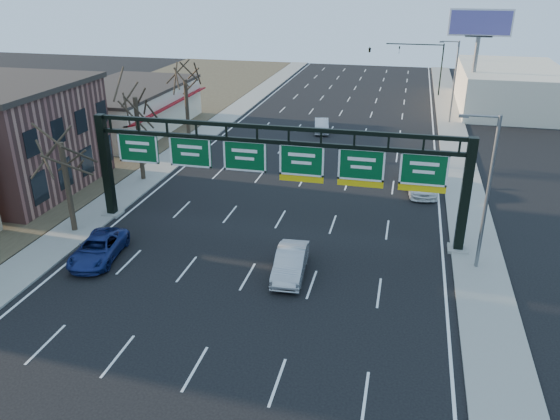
% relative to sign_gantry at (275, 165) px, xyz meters
% --- Properties ---
extents(ground, '(160.00, 160.00, 0.00)m').
position_rel_sign_gantry_xyz_m(ground, '(-0.16, -8.00, -4.63)').
color(ground, black).
rests_on(ground, ground).
extents(sidewalk_left, '(3.00, 120.00, 0.12)m').
position_rel_sign_gantry_xyz_m(sidewalk_left, '(-12.96, 12.00, -4.57)').
color(sidewalk_left, gray).
rests_on(sidewalk_left, ground).
extents(sidewalk_right, '(3.00, 120.00, 0.12)m').
position_rel_sign_gantry_xyz_m(sidewalk_right, '(12.64, 12.00, -4.57)').
color(sidewalk_right, gray).
rests_on(sidewalk_right, ground).
extents(dirt_strip_left, '(21.00, 120.00, 0.06)m').
position_rel_sign_gantry_xyz_m(dirt_strip_left, '(-25.16, 12.00, -4.60)').
color(dirt_strip_left, '#473D2B').
rests_on(dirt_strip_left, ground).
extents(lane_markings, '(21.60, 120.00, 0.01)m').
position_rel_sign_gantry_xyz_m(lane_markings, '(-0.16, 12.00, -4.62)').
color(lane_markings, white).
rests_on(lane_markings, ground).
extents(sign_gantry, '(24.60, 1.20, 7.20)m').
position_rel_sign_gantry_xyz_m(sign_gantry, '(0.00, 0.00, 0.00)').
color(sign_gantry, black).
rests_on(sign_gantry, ground).
extents(brick_block, '(10.40, 12.40, 8.30)m').
position_rel_sign_gantry_xyz_m(brick_block, '(-21.66, 3.00, -0.47)').
color(brick_block, brown).
rests_on(brick_block, ground).
extents(cream_strip, '(10.90, 18.40, 4.70)m').
position_rel_sign_gantry_xyz_m(cream_strip, '(-21.64, 21.00, -2.27)').
color(cream_strip, beige).
rests_on(cream_strip, ground).
extents(building_right_distant, '(12.00, 20.00, 5.00)m').
position_rel_sign_gantry_xyz_m(building_right_distant, '(19.84, 42.00, -2.13)').
color(building_right_distant, beige).
rests_on(building_right_distant, ground).
extents(tree_gantry, '(3.60, 3.60, 8.48)m').
position_rel_sign_gantry_xyz_m(tree_gantry, '(-12.96, -3.00, 2.48)').
color(tree_gantry, '#2F261A').
rests_on(tree_gantry, sidewalk_left).
extents(tree_mid, '(3.60, 3.60, 9.24)m').
position_rel_sign_gantry_xyz_m(tree_mid, '(-12.96, 7.00, 3.23)').
color(tree_mid, '#2F261A').
rests_on(tree_mid, sidewalk_left).
extents(tree_far, '(3.60, 3.60, 8.86)m').
position_rel_sign_gantry_xyz_m(tree_far, '(-12.96, 17.00, 2.86)').
color(tree_far, '#2F261A').
rests_on(tree_far, sidewalk_left).
extents(streetlight_near, '(2.15, 0.22, 9.00)m').
position_rel_sign_gantry_xyz_m(streetlight_near, '(12.31, -2.00, 0.45)').
color(streetlight_near, slate).
rests_on(streetlight_near, sidewalk_right).
extents(streetlight_far, '(2.15, 0.22, 9.00)m').
position_rel_sign_gantry_xyz_m(streetlight_far, '(12.31, 32.00, 0.45)').
color(streetlight_far, slate).
rests_on(streetlight_far, sidewalk_right).
extents(billboard_right, '(7.00, 0.50, 12.00)m').
position_rel_sign_gantry_xyz_m(billboard_right, '(14.84, 36.98, 4.43)').
color(billboard_right, slate).
rests_on(billboard_right, ground).
extents(traffic_signal_mast, '(10.16, 0.54, 7.00)m').
position_rel_sign_gantry_xyz_m(traffic_signal_mast, '(5.53, 47.00, 0.87)').
color(traffic_signal_mast, black).
rests_on(traffic_signal_mast, ground).
extents(car_blue_suv, '(2.96, 5.26, 1.39)m').
position_rel_sign_gantry_xyz_m(car_blue_suv, '(-9.35, -6.06, -3.94)').
color(car_blue_suv, navy).
rests_on(car_blue_suv, ground).
extents(car_silver_sedan, '(1.93, 4.73, 1.53)m').
position_rel_sign_gantry_xyz_m(car_silver_sedan, '(2.14, -5.24, -3.87)').
color(car_silver_sedan, '#A0A0A4').
rests_on(car_silver_sedan, ground).
extents(car_white_wagon, '(2.78, 5.32, 1.47)m').
position_rel_sign_gantry_xyz_m(car_white_wagon, '(9.24, 9.56, -3.89)').
color(car_white_wagon, white).
rests_on(car_white_wagon, ground).
extents(car_grey_far, '(1.83, 3.99, 1.32)m').
position_rel_sign_gantry_xyz_m(car_grey_far, '(8.53, 11.51, -3.97)').
color(car_grey_far, '#383B3D').
rests_on(car_grey_far, ground).
extents(car_silver_distant, '(2.18, 4.35, 1.37)m').
position_rel_sign_gantry_xyz_m(car_silver_distant, '(-1.08, 24.95, -3.94)').
color(car_silver_distant, silver).
rests_on(car_silver_distant, ground).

